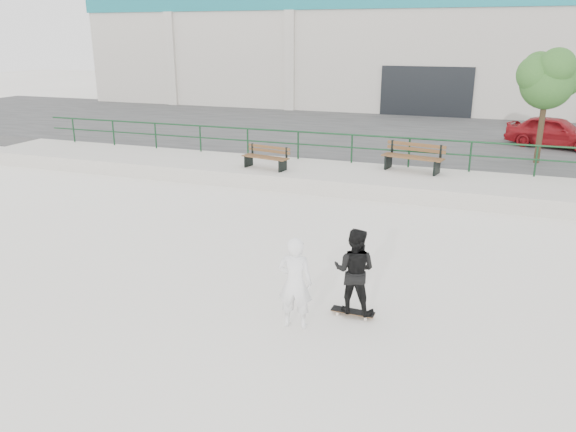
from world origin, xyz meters
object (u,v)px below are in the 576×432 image
at_px(seated_skater, 295,283).
at_px(tree, 549,77).
at_px(bench_right, 413,157).
at_px(standing_skater, 354,271).
at_px(skateboard, 353,312).
at_px(bench_left, 266,157).
at_px(red_car, 555,132).

bearing_deg(seated_skater, tree, -116.59).
bearing_deg(bench_right, seated_skater, -81.13).
bearing_deg(bench_right, standing_skater, -76.26).
bearing_deg(tree, seated_skater, -109.12).
bearing_deg(skateboard, standing_skater, 28.82).
xyz_separation_m(bench_left, tree, (8.74, 4.11, 2.58)).
bearing_deg(tree, skateboard, -106.57).
bearing_deg(tree, standing_skater, -106.57).
bearing_deg(skateboard, tree, 75.69).
xyz_separation_m(bench_right, seated_skater, (-0.57, -10.38, -0.14)).
xyz_separation_m(red_car, standing_skater, (-4.47, -15.80, -0.24)).
height_order(standing_skater, seated_skater, standing_skater).
bearing_deg(seated_skater, skateboard, -147.88).
distance_m(red_car, skateboard, 16.45).
height_order(bench_left, standing_skater, standing_skater).
distance_m(standing_skater, seated_skater, 1.12).
distance_m(skateboard, seated_skater, 1.34).
bearing_deg(bench_left, red_car, 49.94).
xyz_separation_m(tree, red_car, (0.76, 3.33, -2.34)).
bearing_deg(seated_skater, standing_skater, -147.88).
distance_m(bench_right, skateboard, 9.71).
height_order(bench_right, tree, tree).
bearing_deg(bench_left, seated_skater, -53.48).
bearing_deg(standing_skater, seated_skater, 40.91).
bearing_deg(bench_right, bench_left, -152.59).
height_order(bench_right, seated_skater, seated_skater).
bearing_deg(skateboard, bench_right, 93.99).
distance_m(bench_right, tree, 5.49).
xyz_separation_m(red_car, skateboard, (-4.47, -15.80, -1.05)).
height_order(bench_left, tree, tree).
bearing_deg(skateboard, red_car, 76.46).
bearing_deg(standing_skater, red_car, -104.48).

